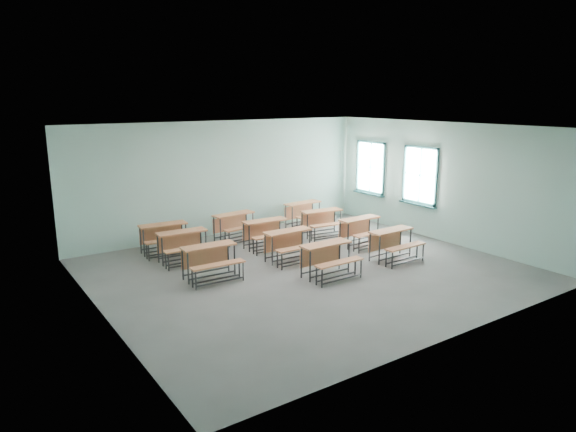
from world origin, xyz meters
name	(u,v)px	position (x,y,z in m)	size (l,w,h in m)	color
room	(311,201)	(0.08, 0.03, 1.60)	(9.04, 8.04, 3.24)	gray
desk_unit_r0c1	(329,255)	(0.13, -0.58, 0.49)	(1.18, 0.80, 0.73)	#C87248
desk_unit_r0c2	(394,240)	(2.16, -0.54, 0.49)	(1.20, 0.83, 0.73)	#C87248
desk_unit_r1c0	(211,257)	(-2.05, 0.73, 0.49)	(1.20, 0.83, 0.73)	#C87248
desk_unit_r1c1	(290,241)	(0.06, 0.80, 0.49)	(1.18, 0.79, 0.73)	#C87248
desk_unit_r1c2	(362,228)	(2.35, 0.79, 0.49)	(1.20, 0.83, 0.73)	#C87248
desk_unit_r2c0	(184,242)	(-2.06, 2.16, 0.49)	(1.21, 0.84, 0.73)	#C87248
desk_unit_r2c1	(267,230)	(0.17, 2.01, 0.49)	(1.22, 0.85, 0.73)	#C87248
desk_unit_r2c2	(323,219)	(2.10, 2.11, 0.49)	(1.26, 0.93, 0.73)	#C87248
desk_unit_r3c0	(165,234)	(-2.17, 3.10, 0.49)	(1.23, 0.87, 0.73)	#C87248
desk_unit_r3c1	(236,223)	(-0.12, 3.15, 0.49)	(1.25, 0.91, 0.73)	#C87248
desk_unit_r3c2	(305,211)	(2.32, 3.29, 0.49)	(1.24, 0.88, 0.73)	#C87248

